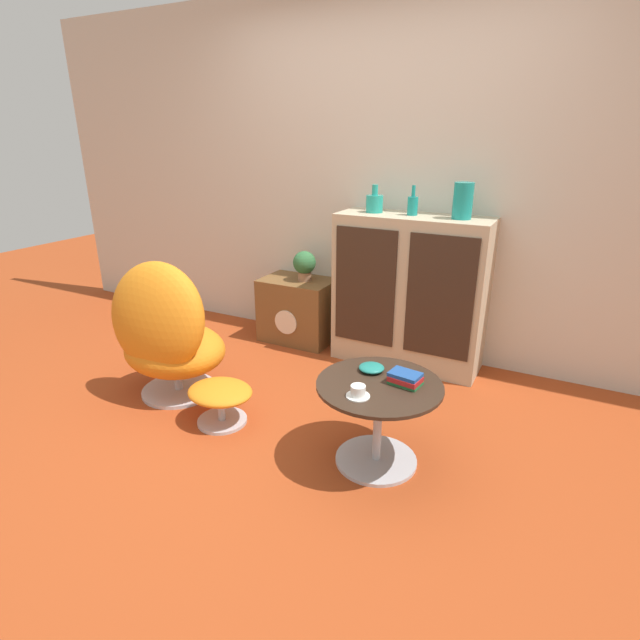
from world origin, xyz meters
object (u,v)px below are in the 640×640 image
ottoman (221,396)px  vase_leftmost (375,203)px  bowl (372,368)px  vase_inner_left (413,205)px  sideboard (409,292)px  tv_console (298,310)px  teacup (358,392)px  egg_chair (166,335)px  coffee_table (378,412)px  book_stack (405,379)px  vase_inner_right (463,201)px  potted_plant (304,264)px

ottoman → vase_leftmost: size_ratio=2.07×
bowl → vase_inner_left: bearing=99.3°
bowl → sideboard: bearing=98.4°
tv_console → teacup: teacup is taller
tv_console → egg_chair: (-0.26, -1.22, 0.18)m
sideboard → bowl: bearing=-81.6°
egg_chair → coffee_table: egg_chair is taller
ottoman → teacup: teacup is taller
vase_inner_left → teacup: (0.23, -1.43, -0.68)m
sideboard → book_stack: (0.37, -1.20, -0.06)m
coffee_table → tv_console: bearing=133.5°
vase_inner_right → potted_plant: (-1.19, -0.00, -0.56)m
teacup → bowl: 0.29m
vase_inner_right → book_stack: vase_inner_right is taller
vase_leftmost → vase_inner_right: (0.61, 0.00, 0.05)m
tv_console → vase_inner_left: size_ratio=2.92×
vase_inner_left → book_stack: 1.44m
vase_inner_right → potted_plant: size_ratio=0.98×
tv_console → bowl: 1.61m
tv_console → coffee_table: (1.19, -1.26, 0.04)m
ottoman → egg_chair: bearing=167.8°
sideboard → vase_inner_left: bearing=168.8°
sideboard → vase_inner_left: (-0.02, 0.00, 0.62)m
egg_chair → vase_leftmost: size_ratio=4.90×
potted_plant → book_stack: (1.24, -1.21, -0.16)m
coffee_table → vase_inner_left: bearing=102.4°
tv_console → ottoman: 1.35m
coffee_table → vase_leftmost: vase_leftmost is taller
sideboard → vase_leftmost: vase_leftmost is taller
ottoman → book_stack: size_ratio=2.37×
sideboard → bowl: 1.16m
sideboard → teacup: sideboard is taller
ottoman → potted_plant: bearing=97.2°
tv_console → teacup: 1.85m
vase_inner_left → book_stack: vase_inner_left is taller
potted_plant → book_stack: 1.74m
tv_console → egg_chair: size_ratio=0.62×
book_stack → vase_inner_left: bearing=108.0°
vase_leftmost → tv_console: bearing=-179.9°
sideboard → vase_leftmost: (-0.30, 0.00, 0.62)m
potted_plant → vase_leftmost: bearing=0.1°
coffee_table → vase_leftmost: 1.63m
tv_console → sideboard: bearing=-0.2°
sideboard → egg_chair: bearing=-134.4°
vase_inner_right → vase_inner_left: bearing=180.0°
sideboard → potted_plant: size_ratio=4.60×
vase_inner_left → bowl: bearing=-80.7°
coffee_table → potted_plant: 1.73m
tv_console → vase_leftmost: (0.64, 0.00, 0.91)m
egg_chair → potted_plant: 1.28m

